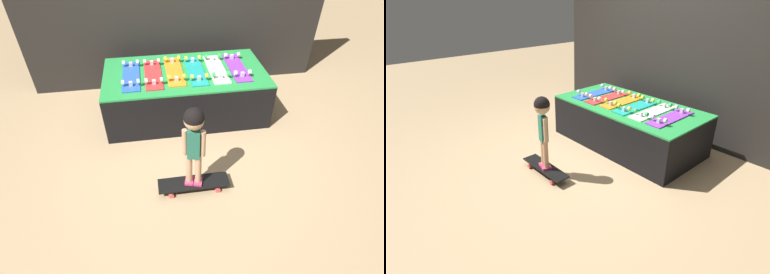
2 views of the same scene
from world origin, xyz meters
TOP-DOWN VIEW (x-y plane):
  - ground_plane at (0.00, 0.00)m, footprint 16.00×16.00m
  - back_wall at (0.00, 1.43)m, footprint 4.10×0.10m
  - display_rack at (0.00, 0.61)m, footprint 1.95×1.03m
  - skateboard_blue_on_rack at (-0.64, 0.59)m, footprint 0.20×0.73m
  - skateboard_red_on_rack at (-0.38, 0.59)m, footprint 0.20×0.73m
  - skateboard_orange_on_rack at (-0.13, 0.62)m, footprint 0.20×0.73m
  - skateboard_teal_on_rack at (0.13, 0.59)m, footprint 0.20×0.73m
  - skateboard_white_on_rack at (0.38, 0.61)m, footprint 0.20×0.73m
  - skateboard_purple_on_rack at (0.64, 0.61)m, footprint 0.20×0.73m
  - skateboard_on_floor at (-0.11, -0.71)m, footprint 0.69×0.19m
  - child at (-0.11, -0.71)m, footprint 0.20×0.17m

SIDE VIEW (x-z plane):
  - ground_plane at x=0.00m, z-range 0.00..0.00m
  - skateboard_on_floor at x=-0.11m, z-range 0.03..0.12m
  - display_rack at x=0.00m, z-range 0.00..0.58m
  - skateboard_blue_on_rack at x=-0.64m, z-range 0.55..0.64m
  - skateboard_red_on_rack at x=-0.38m, z-range 0.55..0.64m
  - skateboard_orange_on_rack at x=-0.13m, z-range 0.55..0.64m
  - skateboard_teal_on_rack at x=0.13m, z-range 0.55..0.64m
  - skateboard_white_on_rack at x=0.38m, z-range 0.55..0.64m
  - skateboard_purple_on_rack at x=0.64m, z-range 0.55..0.64m
  - child at x=-0.11m, z-range 0.26..1.12m
  - back_wall at x=0.00m, z-range 0.00..2.29m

